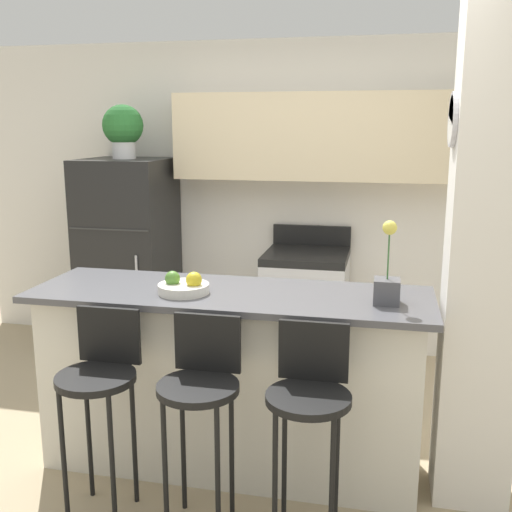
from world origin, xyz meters
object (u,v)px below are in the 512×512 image
object	(u,v)px
bar_stool_left	(100,380)
orchid_vase	(387,282)
refrigerator	(129,257)
fruit_bowl	(184,286)
bar_stool_mid	(201,390)
potted_plant_on_fridge	(123,128)
stove_range	(306,307)
bar_stool_right	(309,400)

from	to	relation	value
bar_stool_left	orchid_vase	size ratio (longest dim) A/B	2.42
refrigerator	orchid_vase	bearing A→B (deg)	-37.24
bar_stool_left	fruit_bowl	distance (m)	0.64
bar_stool_mid	potted_plant_on_fridge	distance (m)	2.69
stove_range	orchid_vase	size ratio (longest dim) A/B	2.57
stove_range	orchid_vase	xyz separation A→B (m)	(0.61, -1.61, 0.66)
bar_stool_mid	orchid_vase	size ratio (longest dim) A/B	2.42
refrigerator	bar_stool_left	xyz separation A→B (m)	(0.76, -2.07, -0.12)
refrigerator	stove_range	xyz separation A→B (m)	(1.48, 0.03, -0.35)
stove_range	potted_plant_on_fridge	world-z (taller)	potted_plant_on_fridge
stove_range	bar_stool_mid	xyz separation A→B (m)	(-0.21, -2.10, 0.22)
stove_range	orchid_vase	world-z (taller)	orchid_vase
refrigerator	potted_plant_on_fridge	world-z (taller)	potted_plant_on_fridge
potted_plant_on_fridge	bar_stool_mid	bearing A→B (deg)	-58.49
refrigerator	bar_stool_mid	bearing A→B (deg)	-58.49
bar_stool_left	fruit_bowl	world-z (taller)	fruit_bowl
stove_range	potted_plant_on_fridge	bearing A→B (deg)	-178.90
refrigerator	potted_plant_on_fridge	bearing A→B (deg)	116.11
stove_range	bar_stool_right	distance (m)	2.13
refrigerator	bar_stool_right	distance (m)	2.72
bar_stool_left	orchid_vase	world-z (taller)	orchid_vase
bar_stool_mid	fruit_bowl	xyz separation A→B (m)	(-0.23, 0.45, 0.36)
bar_stool_left	bar_stool_mid	world-z (taller)	same
potted_plant_on_fridge	bar_stool_right	bearing A→B (deg)	-49.43
bar_stool_left	bar_stool_right	distance (m)	1.01
bar_stool_left	bar_stool_right	size ratio (longest dim) A/B	1.00
bar_stool_right	potted_plant_on_fridge	xyz separation A→B (m)	(-1.77, 2.07, 1.17)
bar_stool_right	fruit_bowl	size ratio (longest dim) A/B	3.74
potted_plant_on_fridge	fruit_bowl	size ratio (longest dim) A/B	1.57
refrigerator	bar_stool_right	xyz separation A→B (m)	(1.77, -2.07, -0.12)
stove_range	potted_plant_on_fridge	distance (m)	2.03
bar_stool_right	fruit_bowl	distance (m)	0.93
bar_stool_left	stove_range	bearing A→B (deg)	71.21
bar_stool_right	orchid_vase	xyz separation A→B (m)	(0.32, 0.48, 0.43)
bar_stool_left	orchid_vase	distance (m)	1.47
refrigerator	potted_plant_on_fridge	distance (m)	1.05
refrigerator	fruit_bowl	bearing A→B (deg)	-57.28
potted_plant_on_fridge	fruit_bowl	world-z (taller)	potted_plant_on_fridge
bar_stool_mid	refrigerator	bearing A→B (deg)	121.51
bar_stool_right	stove_range	bearing A→B (deg)	97.94
bar_stool_mid	bar_stool_right	distance (m)	0.50
orchid_vase	fruit_bowl	distance (m)	1.05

